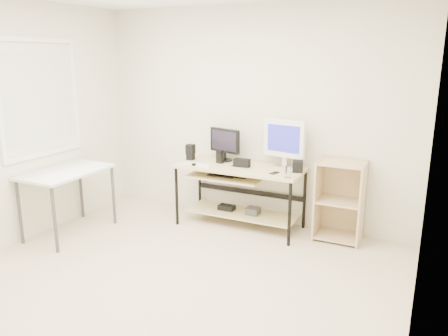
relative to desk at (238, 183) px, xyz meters
The scene contains 16 objects.
room 1.80m from the desk, 93.95° to the right, with size 4.01×4.01×2.62m.
desk is the anchor object (origin of this frame).
side_table 1.97m from the desk, 147.35° to the right, with size 0.60×1.00×0.75m.
shelf_unit 1.19m from the desk, ahead, with size 0.50×0.40×0.90m.
black_monitor 0.53m from the desk, 148.79° to the left, with size 0.44×0.18×0.40m.
white_imac 0.75m from the desk, 21.02° to the left, with size 0.52×0.17×0.56m.
keyboard 0.54m from the desk, 159.85° to the right, with size 0.37×0.10×0.01m, color white.
mouse 0.24m from the desk, behind, with size 0.06×0.10×0.04m, color #A9A9AE.
center_speaker 0.27m from the desk, 24.29° to the right, with size 0.19×0.08×0.10m, color black.
speaker_left 0.74m from the desk, behind, with size 0.10×0.10×0.19m.
speaker_right 0.76m from the desk, ahead, with size 0.11×0.11×0.13m, color black.
audio_controller 0.39m from the desk, behind, with size 0.08×0.05×0.16m, color black.
volume_puck 0.57m from the desk, 155.67° to the right, with size 0.05×0.05×0.02m, color black.
smartphone 0.56m from the desk, 15.27° to the right, with size 0.06×0.12×0.01m, color black.
coaster 0.76m from the desk, 19.83° to the right, with size 0.08×0.08×0.01m, color #A6784B.
drinking_glass 0.78m from the desk, 19.83° to the right, with size 0.06×0.06×0.12m, color white.
Camera 1 is at (2.01, -2.89, 2.00)m, focal length 35.00 mm.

